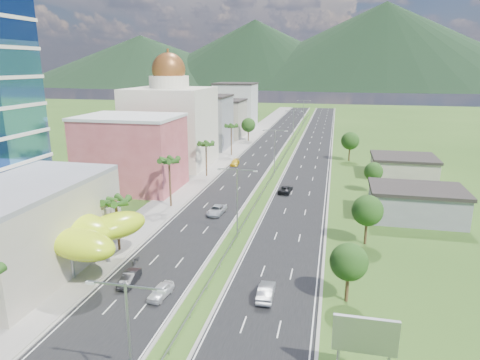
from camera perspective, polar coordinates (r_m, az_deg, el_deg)
The scene contains 36 objects.
ground at distance 57.34m, azimuth -2.64°, elevation -11.50°, with size 500.00×500.00×0.00m, color #2D5119.
road_left at distance 143.34m, azimuth 3.86°, elevation 4.76°, with size 11.00×260.00×0.04m, color black.
road_right at distance 141.91m, azimuth 9.87°, elevation 4.46°, with size 11.00×260.00×0.04m, color black.
sidewalk_left at distance 145.04m, azimuth 0.14°, elevation 4.93°, with size 7.00×260.00×0.12m, color gray.
median_guardrail at distance 124.73m, azimuth 6.01°, elevation 3.43°, with size 0.10×216.06×0.76m.
streetlight_median_a at distance 33.78m, azimuth -14.58°, elevation -19.50°, with size 6.04×0.25×11.00m.
streetlight_median_b at distance 63.85m, azimuth -0.38°, elevation -2.14°, with size 6.04×0.25×11.00m.
streetlight_median_c at distance 102.13m, azimuth 4.65°, elevation 4.37°, with size 6.04×0.25×11.00m.
streetlight_median_d at distance 146.31m, azimuth 7.14°, elevation 7.55°, with size 6.04×0.25×11.00m.
streetlight_median_e at distance 190.87m, azimuth 8.48°, elevation 9.25°, with size 6.04×0.25×11.00m.
lime_canopy at distance 60.19m, azimuth -22.58°, elevation -6.21°, with size 18.00×15.00×7.40m.
pink_shophouse at distance 93.25m, azimuth -14.29°, elevation 3.39°, with size 20.00×15.00×15.00m, color #B54A4C.
domed_building at distance 113.34m, azimuth -9.21°, elevation 7.65°, with size 20.00×20.00×28.70m.
midrise_grey at distance 136.81m, azimuth -4.90°, elevation 7.62°, with size 16.00×15.00×16.00m, color gray.
midrise_beige at distance 157.96m, azimuth -2.50°, elevation 8.11°, with size 16.00×15.00×13.00m, color #A8A08A.
midrise_white at distance 179.88m, azimuth -0.59°, elevation 9.78°, with size 16.00×15.00×18.00m, color silver.
billboard at distance 38.09m, azimuth 16.34°, elevation -19.49°, with size 5.20×0.35×6.20m.
shed_near at distance 79.27m, azimuth 22.41°, elevation -3.07°, with size 15.00×10.00×5.00m, color gray.
shed_far at distance 108.28m, azimuth 20.91°, elevation 1.57°, with size 14.00×12.00×4.40m, color #A8A08A.
palm_tree_b at distance 61.97m, azimuth -16.22°, elevation -2.99°, with size 3.60×3.60×8.10m.
palm_tree_c at distance 79.04m, azimuth -9.43°, elevation 2.35°, with size 3.60×3.60×9.60m.
palm_tree_d at distance 100.48m, azimuth -4.56°, elevation 4.66°, with size 3.60×3.60×8.60m.
palm_tree_e at distance 124.16m, azimuth -1.18°, elevation 7.06°, with size 3.60×3.60×9.40m.
leafy_tree_lfar at distance 148.71m, azimuth 1.12°, elevation 7.33°, with size 4.90×4.90×8.05m.
leafy_tree_ra at distance 49.16m, azimuth 14.31°, elevation -10.55°, with size 4.20×4.20×6.90m.
leafy_tree_rb at distance 64.98m, azimuth 16.64°, elevation -3.94°, with size 4.55×4.55×7.47m.
leafy_tree_rc at distance 92.31m, azimuth 17.38°, elevation 1.06°, with size 3.85×3.85×6.33m.
leafy_tree_rd at distance 121.19m, azimuth 14.47°, elevation 5.08°, with size 4.90×4.90×8.05m.
mountain_ridge at distance 502.24m, azimuth 18.18°, elevation 11.43°, with size 860.00×140.00×90.00m, color black, non-canonical shape.
car_white_near_left at distance 51.09m, azimuth -10.54°, elevation -14.36°, with size 1.68×4.17×1.42m, color silver.
car_dark_left at distance 54.56m, azimuth -14.55°, elevation -12.57°, with size 1.55×4.44×1.46m, color black.
car_silver_mid_left at distance 76.00m, azimuth -3.14°, elevation -4.04°, with size 2.45×5.32×1.48m, color #B6B9BE.
car_yellow_far_left at distance 112.93m, azimuth -0.69°, elevation 2.34°, with size 1.96×4.82×1.40m, color yellow.
car_silver_right at distance 50.12m, azimuth 3.50°, elevation -14.61°, with size 1.70×4.89×1.61m, color #93959A.
car_dark_far_right at distance 89.10m, azimuth 6.08°, elevation -1.23°, with size 2.36×5.11×1.42m, color black.
motorcycle at distance 59.60m, azimuth -13.68°, elevation -10.16°, with size 0.60×1.97×1.26m, color black.
Camera 1 is at (13.64, -49.44, 25.66)m, focal length 32.00 mm.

